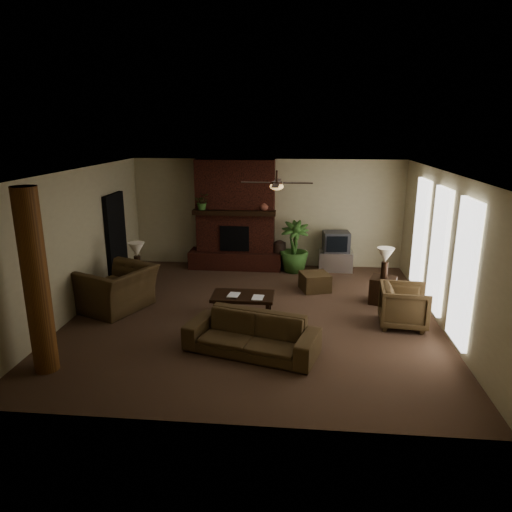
# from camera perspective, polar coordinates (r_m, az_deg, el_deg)

# --- Properties ---
(room_shell) EXTENTS (7.00, 7.00, 7.00)m
(room_shell) POSITION_cam_1_polar(r_m,az_deg,el_deg) (8.76, -0.25, 1.19)
(room_shell) COLOR #4F3727
(room_shell) RESTS_ON ground
(fireplace) EXTENTS (2.40, 0.70, 2.80)m
(fireplace) POSITION_cam_1_polar(r_m,az_deg,el_deg) (12.03, -2.54, 3.96)
(fireplace) COLOR #481D13
(fireplace) RESTS_ON ground
(windows) EXTENTS (0.08, 3.65, 2.35)m
(windows) POSITION_cam_1_polar(r_m,az_deg,el_deg) (9.30, 21.54, 0.61)
(windows) COLOR white
(windows) RESTS_ON ground
(log_column) EXTENTS (0.36, 0.36, 2.80)m
(log_column) POSITION_cam_1_polar(r_m,az_deg,el_deg) (7.46, -25.44, -2.98)
(log_column) COLOR brown
(log_column) RESTS_ON ground
(doorway) EXTENTS (0.10, 1.00, 2.10)m
(doorway) POSITION_cam_1_polar(r_m,az_deg,el_deg) (11.39, -16.82, 2.09)
(doorway) COLOR black
(doorway) RESTS_ON ground
(ceiling_fan) EXTENTS (1.35, 1.35, 0.37)m
(ceiling_fan) POSITION_cam_1_polar(r_m,az_deg,el_deg) (8.82, 2.56, 8.74)
(ceiling_fan) COLOR black
(ceiling_fan) RESTS_ON ceiling
(sofa) EXTENTS (2.25, 1.20, 0.84)m
(sofa) POSITION_cam_1_polar(r_m,az_deg,el_deg) (7.63, -0.56, -8.88)
(sofa) COLOR #49371F
(sofa) RESTS_ON ground
(armchair_left) EXTENTS (1.34, 1.59, 1.18)m
(armchair_left) POSITION_cam_1_polar(r_m,az_deg,el_deg) (9.71, -16.79, -3.03)
(armchair_left) COLOR #49371F
(armchair_left) RESTS_ON ground
(armchair_right) EXTENTS (0.86, 0.91, 0.86)m
(armchair_right) POSITION_cam_1_polar(r_m,az_deg,el_deg) (9.01, 17.74, -5.65)
(armchair_right) COLOR #49371F
(armchair_right) RESTS_ON ground
(coffee_table) EXTENTS (1.20, 0.70, 0.43)m
(coffee_table) POSITION_cam_1_polar(r_m,az_deg,el_deg) (9.07, -1.62, -5.13)
(coffee_table) COLOR black
(coffee_table) RESTS_ON ground
(ottoman) EXTENTS (0.75, 0.75, 0.40)m
(ottoman) POSITION_cam_1_polar(r_m,az_deg,el_deg) (10.58, 7.26, -3.16)
(ottoman) COLOR #49371F
(ottoman) RESTS_ON ground
(tv_stand) EXTENTS (0.87, 0.53, 0.50)m
(tv_stand) POSITION_cam_1_polar(r_m,az_deg,el_deg) (12.10, 9.77, -0.60)
(tv_stand) COLOR silver
(tv_stand) RESTS_ON ground
(tv) EXTENTS (0.69, 0.58, 0.52)m
(tv) POSITION_cam_1_polar(r_m,az_deg,el_deg) (11.96, 9.83, 1.74)
(tv) COLOR #323234
(tv) RESTS_ON tv_stand
(floor_vase) EXTENTS (0.34, 0.34, 0.77)m
(floor_vase) POSITION_cam_1_polar(r_m,az_deg,el_deg) (12.03, 2.87, 0.41)
(floor_vase) COLOR black
(floor_vase) RESTS_ON ground
(floor_plant) EXTENTS (0.80, 1.34, 0.73)m
(floor_plant) POSITION_cam_1_polar(r_m,az_deg,el_deg) (11.84, 4.70, -0.21)
(floor_plant) COLOR #335B24
(floor_plant) RESTS_ON ground
(side_table_left) EXTENTS (0.60, 0.60, 0.55)m
(side_table_left) POSITION_cam_1_polar(r_m,az_deg,el_deg) (10.53, -14.39, -3.20)
(side_table_left) COLOR black
(side_table_left) RESTS_ON ground
(lamp_left) EXTENTS (0.43, 0.43, 0.65)m
(lamp_left) POSITION_cam_1_polar(r_m,az_deg,el_deg) (10.26, -14.46, 0.54)
(lamp_left) COLOR black
(lamp_left) RESTS_ON side_table_left
(side_table_right) EXTENTS (0.63, 0.63, 0.55)m
(side_table_right) POSITION_cam_1_polar(r_m,az_deg,el_deg) (10.10, 15.33, -4.08)
(side_table_right) COLOR black
(side_table_right) RESTS_ON ground
(lamp_right) EXTENTS (0.43, 0.43, 0.65)m
(lamp_right) POSITION_cam_1_polar(r_m,az_deg,el_deg) (9.86, 15.64, -0.16)
(lamp_right) COLOR black
(lamp_right) RESTS_ON side_table_right
(mantel_plant) EXTENTS (0.45, 0.49, 0.33)m
(mantel_plant) POSITION_cam_1_polar(r_m,az_deg,el_deg) (11.79, -6.60, 6.45)
(mantel_plant) COLOR #335B24
(mantel_plant) RESTS_ON fireplace
(mantel_vase) EXTENTS (0.27, 0.28, 0.22)m
(mantel_vase) POSITION_cam_1_polar(r_m,az_deg,el_deg) (11.66, 1.02, 6.17)
(mantel_vase) COLOR brown
(mantel_vase) RESTS_ON fireplace
(book_a) EXTENTS (0.22, 0.06, 0.29)m
(book_a) POSITION_cam_1_polar(r_m,az_deg,el_deg) (8.98, -3.44, -3.99)
(book_a) COLOR #999999
(book_a) RESTS_ON coffee_table
(book_b) EXTENTS (0.21, 0.04, 0.29)m
(book_b) POSITION_cam_1_polar(r_m,az_deg,el_deg) (8.83, -0.46, -4.30)
(book_b) COLOR #999999
(book_b) RESTS_ON coffee_table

